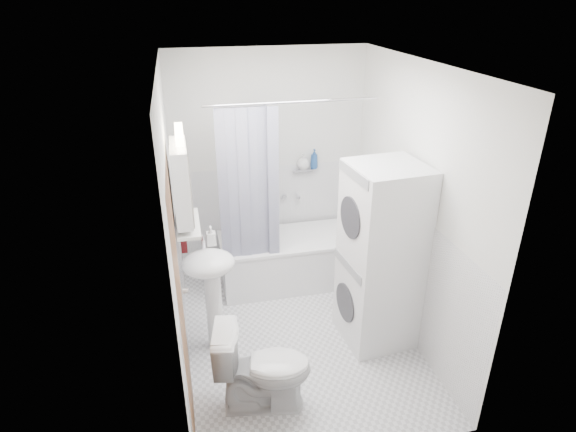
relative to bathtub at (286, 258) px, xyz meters
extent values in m
plane|color=silver|center=(-0.10, -0.92, -0.29)|extent=(2.60, 2.60, 0.00)
plane|color=silver|center=(-0.10, 0.38, 0.91)|extent=(2.00, 0.00, 2.00)
plane|color=silver|center=(-0.10, -2.22, 0.91)|extent=(2.00, 0.00, 2.00)
plane|color=silver|center=(-1.10, -0.92, 0.91)|extent=(0.00, 2.60, 2.60)
plane|color=silver|center=(0.90, -0.92, 0.91)|extent=(0.00, 2.60, 2.60)
plane|color=white|center=(-0.10, -0.92, 2.11)|extent=(2.60, 2.60, 0.00)
plane|color=white|center=(-0.10, 0.37, 0.31)|extent=(1.98, 0.00, 1.98)
plane|color=white|center=(-1.08, -0.92, 0.31)|extent=(0.00, 2.58, 2.58)
plane|color=white|center=(0.89, -0.92, 0.31)|extent=(0.00, 2.58, 2.58)
plane|color=brown|center=(-1.08, -1.80, 0.71)|extent=(0.00, 2.00, 2.00)
cylinder|color=silver|center=(-1.05, -1.47, 0.71)|extent=(0.04, 0.04, 0.04)
cube|color=white|center=(0.00, 0.00, -0.04)|extent=(1.37, 0.64, 0.50)
cube|color=white|center=(0.00, 0.00, 0.22)|extent=(1.39, 0.66, 0.03)
cube|color=silver|center=(0.00, 0.00, 0.11)|extent=(1.19, 0.46, 0.20)
cylinder|color=silver|center=(0.20, 0.33, 0.56)|extent=(0.04, 0.12, 0.04)
cylinder|color=silver|center=(0.00, -0.27, 1.71)|extent=(1.57, 0.02, 0.02)
cube|color=#131845|center=(-0.63, -0.27, 0.96)|extent=(0.10, 0.02, 1.45)
cube|color=#131845|center=(-0.54, -0.27, 0.96)|extent=(0.10, 0.02, 1.45)
cube|color=#131845|center=(-0.45, -0.27, 0.96)|extent=(0.10, 0.02, 1.45)
cube|color=#131845|center=(-0.36, -0.27, 0.96)|extent=(0.10, 0.02, 1.45)
cube|color=#131845|center=(-0.27, -0.27, 0.96)|extent=(0.10, 0.02, 1.45)
cube|color=#131845|center=(-0.18, -0.27, 0.96)|extent=(0.10, 0.02, 1.45)
ellipsoid|color=white|center=(-0.86, -0.88, 0.56)|extent=(0.44, 0.37, 0.20)
cylinder|color=white|center=(-0.84, -0.88, 0.08)|extent=(0.14, 0.14, 0.75)
cylinder|color=silver|center=(-0.88, -0.74, 0.68)|extent=(0.03, 0.03, 0.14)
cylinder|color=silver|center=(-0.88, -0.78, 0.74)|extent=(0.02, 0.10, 0.02)
cube|color=white|center=(-1.01, -0.82, 1.26)|extent=(0.12, 0.50, 0.60)
cube|color=white|center=(-0.94, -0.82, 1.26)|extent=(0.01, 0.47, 0.57)
cube|color=#FFEABF|center=(-0.99, -0.82, 1.64)|extent=(0.06, 0.45, 0.06)
cube|color=silver|center=(-0.99, -0.82, 0.91)|extent=(0.18, 0.54, 0.02)
cube|color=silver|center=(0.25, 0.32, 0.86)|extent=(0.22, 0.06, 0.02)
cube|color=#571918|center=(-1.04, -0.57, 0.97)|extent=(0.05, 0.32, 0.75)
cube|color=#571918|center=(-1.01, -0.57, 1.31)|extent=(0.03, 0.28, 0.08)
cylinder|color=silver|center=(-1.05, -0.57, 1.35)|extent=(0.02, 0.04, 0.02)
cube|color=white|center=(0.58, -1.06, 0.12)|extent=(0.63, 0.63, 0.82)
cylinder|color=#2D2D33|center=(0.29, -1.06, 0.11)|extent=(0.05, 0.35, 0.35)
cube|color=gray|center=(0.29, -1.06, 0.48)|extent=(0.06, 0.52, 0.08)
cube|color=white|center=(0.58, -1.06, 0.94)|extent=(0.63, 0.63, 0.82)
cylinder|color=#2D2D33|center=(0.29, -1.06, 0.93)|extent=(0.05, 0.35, 0.35)
cube|color=gray|center=(0.29, -1.06, 1.30)|extent=(0.06, 0.52, 0.08)
imported|color=white|center=(-0.55, -1.63, 0.06)|extent=(0.78, 0.52, 0.70)
imported|color=gray|center=(-0.81, -0.67, 0.66)|extent=(0.08, 0.17, 0.08)
imported|color=gray|center=(-0.99, -0.97, 0.96)|extent=(0.07, 0.18, 0.07)
imported|color=gray|center=(-0.99, -0.70, 0.97)|extent=(0.10, 0.09, 0.10)
imported|color=gray|center=(0.25, 0.32, 0.93)|extent=(0.13, 0.17, 0.13)
imported|color=navy|center=(0.37, 0.32, 0.91)|extent=(0.08, 0.21, 0.08)
camera|label=1|loc=(-0.98, -4.33, 2.59)|focal=30.00mm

